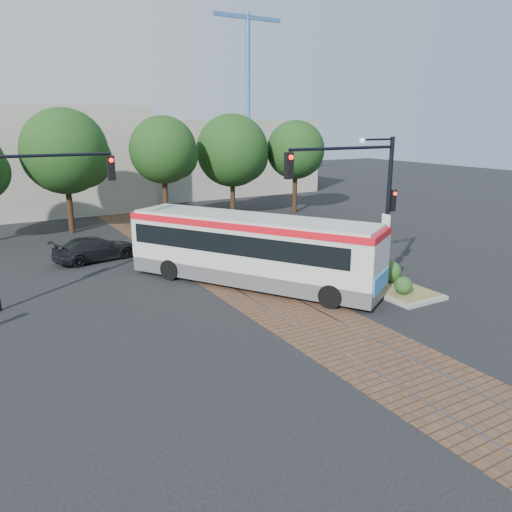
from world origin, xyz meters
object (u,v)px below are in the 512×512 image
object	(u,v)px
signal_pole_main	(367,190)
signal_pole_left	(20,205)
traffic_island	(380,278)
parked_car	(95,249)
city_bus	(251,247)

from	to	relation	value
signal_pole_main	signal_pole_left	bearing A→B (deg)	158.55
traffic_island	signal_pole_left	xyz separation A→B (m)	(-13.19, 4.89, 3.54)
signal_pole_main	traffic_island	bearing A→B (deg)	-5.36
traffic_island	signal_pole_left	bearing A→B (deg)	159.64
signal_pole_main	parked_car	size ratio (longest dim) A/B	1.43
signal_pole_left	traffic_island	bearing A→B (deg)	-20.36
signal_pole_left	parked_car	distance (m)	7.27
signal_pole_left	parked_car	size ratio (longest dim) A/B	1.43
traffic_island	signal_pole_main	world-z (taller)	signal_pole_main
signal_pole_main	parked_car	world-z (taller)	signal_pole_main
parked_car	signal_pole_main	bearing A→B (deg)	-150.71
traffic_island	signal_pole_main	xyz separation A→B (m)	(-0.96, 0.09, 3.83)
traffic_island	parked_car	bearing A→B (deg)	132.89
signal_pole_left	parked_car	xyz separation A→B (m)	(3.64, 5.38, -3.26)
city_bus	parked_car	distance (m)	8.87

